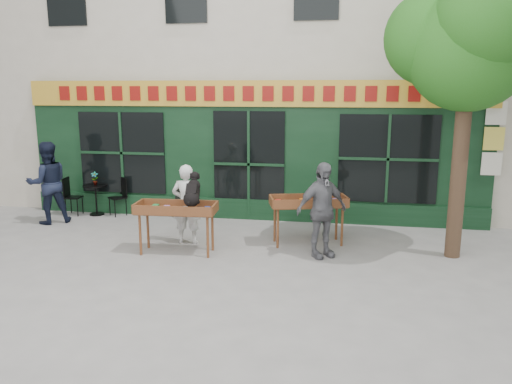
% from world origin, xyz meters
% --- Properties ---
extents(ground, '(80.00, 80.00, 0.00)m').
position_xyz_m(ground, '(0.00, 0.00, 0.00)').
color(ground, slate).
rests_on(ground, ground).
extents(building, '(14.00, 7.26, 10.00)m').
position_xyz_m(building, '(0.00, 5.97, 4.97)').
color(building, beige).
rests_on(building, ground).
extents(street_tree, '(3.05, 2.90, 5.60)m').
position_xyz_m(street_tree, '(4.34, 0.36, 4.11)').
color(street_tree, '#382619').
rests_on(street_tree, ground).
extents(book_cart_center, '(1.53, 0.71, 0.99)m').
position_xyz_m(book_cart_center, '(-0.89, -0.41, 0.82)').
color(book_cart_center, brown).
rests_on(book_cart_center, ground).
extents(dog, '(0.37, 0.62, 0.60)m').
position_xyz_m(dog, '(-0.54, -0.46, 1.29)').
color(dog, black).
rests_on(dog, book_cart_center).
extents(woman, '(0.62, 0.42, 1.63)m').
position_xyz_m(woman, '(-0.89, 0.24, 0.82)').
color(woman, silver).
rests_on(woman, ground).
extents(book_cart_right, '(1.61, 1.00, 0.99)m').
position_xyz_m(book_cart_right, '(1.55, 0.61, 0.82)').
color(book_cart_right, brown).
rests_on(book_cart_right, ground).
extents(man_right, '(1.11, 0.97, 1.80)m').
position_xyz_m(man_right, '(1.85, -0.14, 0.90)').
color(man_right, '#5A5A5F').
rests_on(man_right, ground).
extents(bistro_table, '(0.60, 0.60, 0.76)m').
position_xyz_m(bistro_table, '(-3.85, 2.06, 0.54)').
color(bistro_table, black).
rests_on(bistro_table, ground).
extents(bistro_chair_left, '(0.40, 0.39, 0.95)m').
position_xyz_m(bistro_chair_left, '(-4.48, 1.96, 0.56)').
color(bistro_chair_left, black).
rests_on(bistro_chair_left, ground).
extents(bistro_chair_right, '(0.51, 0.51, 0.95)m').
position_xyz_m(bistro_chair_right, '(-3.24, 2.18, 0.56)').
color(bistro_chair_right, black).
rests_on(bistro_chair_right, ground).
extents(potted_plant, '(0.21, 0.17, 0.33)m').
position_xyz_m(potted_plant, '(-3.85, 2.06, 0.93)').
color(potted_plant, gray).
rests_on(potted_plant, bistro_table).
extents(man_left, '(1.18, 1.16, 1.92)m').
position_xyz_m(man_left, '(-4.55, 1.16, 0.96)').
color(man_left, black).
rests_on(man_left, ground).
extents(chalkboard, '(0.58, 0.29, 0.79)m').
position_xyz_m(chalkboard, '(-1.61, 2.19, 0.40)').
color(chalkboard, black).
rests_on(chalkboard, ground).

